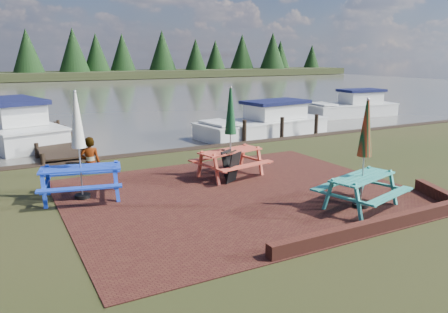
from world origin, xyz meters
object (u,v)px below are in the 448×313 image
picnic_table_blue (80,162)px  chalkboard (231,166)px  boat_near (265,124)px  boat_jetty (10,128)px  jetty (51,139)px  picnic_table_red (230,146)px  boat_far (353,107)px  person (89,137)px  picnic_table_teal (363,171)px

picnic_table_blue → chalkboard: size_ratio=3.06×
chalkboard → boat_near: 8.92m
boat_jetty → jetty: bearing=-63.5°
picnic_table_red → boat_far: bearing=23.0°
boat_jetty → boat_near: boat_jetty is taller
picnic_table_red → boat_jetty: 11.80m
picnic_table_red → chalkboard: 0.75m
picnic_table_red → boat_far: 17.25m
jetty → person: bearing=-82.5°
chalkboard → person: bearing=95.9°
jetty → boat_far: size_ratio=1.47×
picnic_table_teal → picnic_table_red: 4.23m
picnic_table_blue → boat_near: (9.89, 6.37, -0.62)m
boat_jetty → boat_near: (11.11, -4.01, -0.11)m
jetty → picnic_table_red: bearing=-64.3°
picnic_table_red → picnic_table_blue: picnic_table_blue is taller
picnic_table_red → boat_jetty: size_ratio=0.34×
picnic_table_teal → boat_near: (4.01, 10.31, -0.58)m
picnic_table_blue → chalkboard: (4.17, -0.47, -0.50)m
picnic_table_blue → jetty: (0.30, 8.63, -0.86)m
picnic_table_blue → boat_far: bearing=40.2°
boat_near → boat_far: boat_far is taller
jetty → picnic_table_blue: bearing=-92.0°
picnic_table_teal → chalkboard: 3.89m
picnic_table_red → boat_far: size_ratio=0.44×
picnic_table_teal → boat_far: picnic_table_teal is taller
picnic_table_blue → boat_near: 11.78m
jetty → boat_near: boat_near is taller
chalkboard → person: person is taller
picnic_table_teal → picnic_table_blue: bearing=131.0°
chalkboard → picnic_table_blue: bearing=141.9°
boat_near → person: bearing=99.2°
jetty → boat_far: bearing=2.9°
picnic_table_teal → picnic_table_blue: 7.08m
jetty → picnic_table_teal: bearing=-66.1°
picnic_table_red → jetty: bearing=105.1°
person → boat_far: bearing=-151.0°
chalkboard → person: 5.30m
boat_jetty → boat_near: bearing=-34.1°
boat_near → boat_far: (8.90, 3.20, 0.01)m
boat_jetty → boat_far: size_ratio=1.31×
picnic_table_red → boat_near: 8.39m
picnic_table_red → jetty: 9.57m
picnic_table_red → person: picnic_table_red is taller
picnic_table_red → picnic_table_blue: 4.43m
chalkboard → jetty: (-3.87, 9.10, -0.35)m
picnic_table_teal → picnic_table_red: bearing=94.9°
boat_jetty → boat_far: (20.00, -0.81, -0.10)m
picnic_table_blue → boat_jetty: bearing=109.8°
jetty → boat_jetty: size_ratio=1.13×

